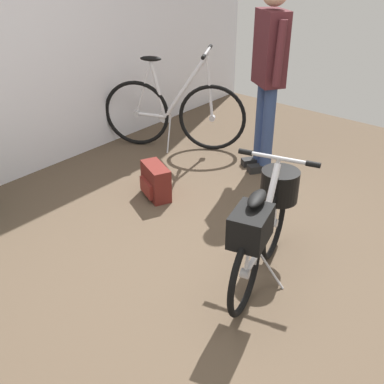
{
  "coord_description": "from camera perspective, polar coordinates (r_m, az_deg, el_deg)",
  "views": [
    {
      "loc": [
        -1.98,
        -1.49,
        2.04
      ],
      "look_at": [
        0.08,
        0.23,
        0.55
      ],
      "focal_mm": 43.99,
      "sensor_mm": 36.0,
      "label": 1
    }
  ],
  "objects": [
    {
      "name": "display_bike_left",
      "position": [
        4.97,
        -2.22,
        9.67
      ],
      "size": [
        0.8,
        1.33,
        1.04
      ],
      "color": "black",
      "rests_on": "ground_plane"
    },
    {
      "name": "ground_plane",
      "position": [
        3.21,
        2.2,
        -10.46
      ],
      "size": [
        7.02,
        7.02,
        0.0
      ],
      "primitive_type": "plane",
      "color": "brown"
    },
    {
      "name": "visitor_near_wall",
      "position": [
        4.36,
        9.31,
        14.74
      ],
      "size": [
        0.38,
        0.45,
        1.71
      ],
      "color": "navy",
      "rests_on": "ground_plane"
    },
    {
      "name": "folding_bike_foreground",
      "position": [
        3.03,
        8.79,
        -3.56
      ],
      "size": [
        1.11,
        0.53,
        0.8
      ],
      "color": "black",
      "rests_on": "ground_plane"
    },
    {
      "name": "handbag_on_floor",
      "position": [
        4.08,
        -4.46,
        1.28
      ],
      "size": [
        0.28,
        0.37,
        0.3
      ],
      "color": "maroon",
      "rests_on": "ground_plane"
    }
  ]
}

